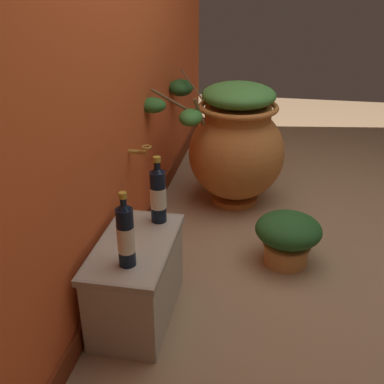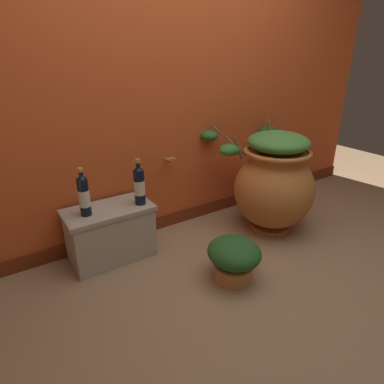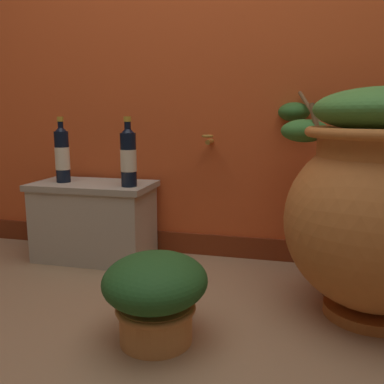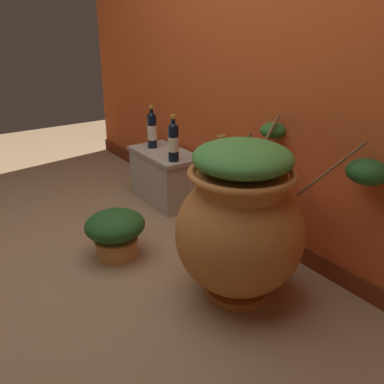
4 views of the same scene
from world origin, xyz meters
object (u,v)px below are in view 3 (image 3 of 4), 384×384
wine_bottle_left (62,154)px  potted_shrub (155,292)px  wine_bottle_middle (128,156)px  terracotta_urn (377,203)px

wine_bottle_left → potted_shrub: wine_bottle_left is taller
wine_bottle_middle → potted_shrub: 0.81m
terracotta_urn → potted_shrub: 0.84m
wine_bottle_left → potted_shrub: 1.05m
potted_shrub → wine_bottle_left: bearing=137.0°
wine_bottle_left → wine_bottle_middle: wine_bottle_middle is taller
wine_bottle_middle → potted_shrub: bearing=-61.3°
terracotta_urn → potted_shrub: (-0.71, -0.37, -0.26)m
wine_bottle_middle → terracotta_urn: bearing=-14.1°
terracotta_urn → potted_shrub: bearing=-152.6°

